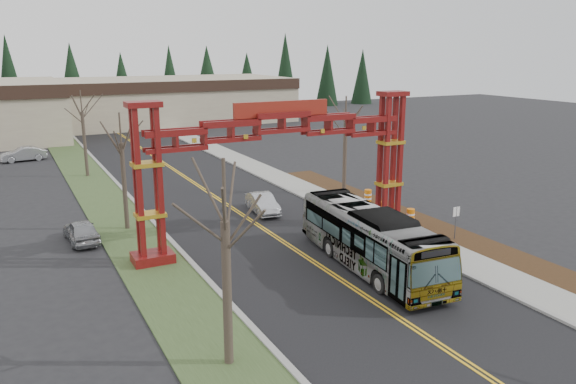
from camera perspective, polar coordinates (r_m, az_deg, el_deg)
road at (r=40.86m, az=-5.00°, el=-2.11°), size 12.00×110.00×0.02m
lane_line_left at (r=40.81m, az=-5.16°, el=-2.11°), size 0.12×100.00×0.01m
lane_line_right at (r=40.90m, az=-4.85°, el=-2.06°), size 0.12×100.00×0.01m
curb_right at (r=43.42m, az=2.53°, el=-0.99°), size 0.30×110.00×0.15m
sidewalk_right at (r=44.14m, az=4.16°, el=-0.76°), size 2.60×110.00×0.14m
landscape_strip at (r=34.70m, az=20.98°, el=-5.95°), size 2.60×50.00×0.12m
grass_median at (r=38.71m, az=-16.05°, el=-3.51°), size 4.00×110.00×0.08m
curb_left at (r=39.06m, az=-13.39°, el=-3.13°), size 0.30×110.00×0.15m
gateway_arch at (r=33.28m, az=-0.64°, el=4.74°), size 18.20×1.60×8.90m
retail_building_east at (r=94.93m, az=-12.14°, el=9.14°), size 38.00×20.30×7.00m
conifer_treeline at (r=104.56m, az=-19.26°, el=10.75°), size 116.10×5.60×13.00m
transit_bus at (r=30.48m, az=8.35°, el=-4.74°), size 3.73×11.98×3.29m
silver_sedan at (r=40.61m, az=-2.61°, el=-1.16°), size 1.92×4.37×1.39m
parked_car_near_a at (r=36.69m, az=-20.25°, el=-3.73°), size 1.95×4.28×1.43m
parked_car_far_a at (r=65.80m, az=-25.31°, el=3.50°), size 4.68×2.10×1.49m
bare_tree_median_near at (r=19.91m, az=-6.41°, el=-3.09°), size 3.45×3.45×7.89m
bare_tree_median_mid at (r=37.23m, az=-16.58°, el=4.73°), size 2.93×2.93×7.67m
bare_tree_median_far at (r=54.70m, az=-20.20°, el=7.58°), size 2.98×2.98×7.96m
bare_tree_right_far at (r=45.59m, az=5.87°, el=6.98°), size 3.23×3.23×7.93m
street_sign at (r=35.94m, az=16.70°, el=-2.40°), size 0.49×0.06×2.16m
barrel_south at (r=38.97m, az=12.34°, el=-2.42°), size 0.56×0.56×1.04m
barrel_mid at (r=40.28m, az=9.54°, el=-1.72°), size 0.58×0.58×1.07m
barrel_north at (r=43.63m, az=8.12°, el=-0.43°), size 0.57×0.57×1.05m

